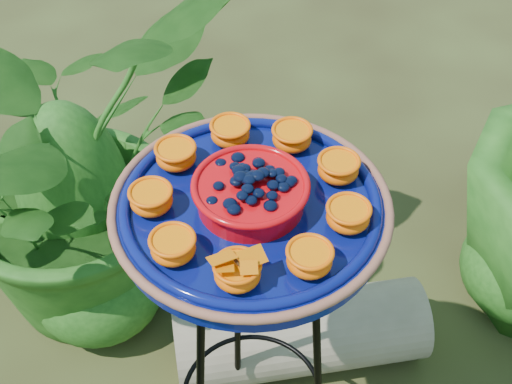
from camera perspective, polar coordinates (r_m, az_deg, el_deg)
tripod_stand at (r=1.35m, az=-0.34°, el=-11.56°), size 0.35×0.35×0.81m
feeder_dish at (r=1.07m, az=-0.43°, el=-1.04°), size 0.48×0.48×0.10m
driftwood_log at (r=1.82m, az=3.55°, el=-11.29°), size 0.64×0.29×0.21m
shrub_back_left at (r=1.78m, az=-14.89°, el=2.37°), size 1.06×1.08×0.91m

